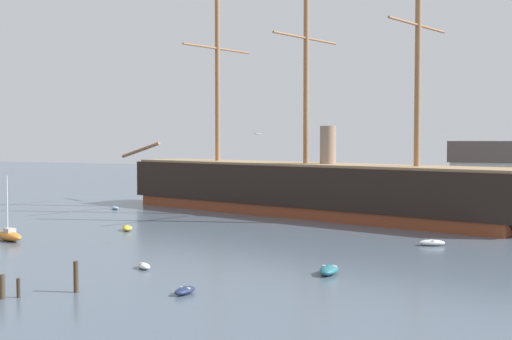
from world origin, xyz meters
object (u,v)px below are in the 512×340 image
Objects in this scene: dinghy_alongside_stern at (432,243)px; dinghy_foreground_right at (185,291)px; sailboat_mid_left at (9,235)px; mooring_piling_left_pair at (18,288)px; mooring_piling_nearest at (2,287)px; mooring_piling_midwater at (76,277)px; dinghy_near_centre at (144,266)px; dinghy_far_left at (115,208)px; dinghy_alongside_bow at (127,228)px; dinghy_distant_centre at (318,211)px; dinghy_mid_right at (329,270)px; tall_ship at (306,188)px; seagull_in_flight at (258,134)px.

dinghy_foreground_right is at bearing -112.13° from dinghy_alongside_stern.
sailboat_mid_left is 26.45m from mooring_piling_left_pair.
mooring_piling_nearest is 0.75× the size of mooring_piling_midwater.
dinghy_far_left is at bearing 129.17° from dinghy_near_centre.
dinghy_alongside_bow is (6.58, 11.08, -0.25)m from sailboat_mid_left.
sailboat_mid_left is 4.14× the size of mooring_piling_nearest.
mooring_piling_midwater reaches higher than dinghy_foreground_right.
dinghy_distant_centre is at bearing 17.58° from dinghy_far_left.
dinghy_distant_centre is 53.62m from mooring_piling_midwater.
dinghy_alongside_bow is at bearing -50.29° from dinghy_far_left.
dinghy_foreground_right is at bearing -48.95° from dinghy_far_left.
dinghy_near_centre is 12.53m from mooring_piling_nearest.
dinghy_mid_right is 43.57m from dinghy_distant_centre.
dinghy_alongside_bow is 31.98m from mooring_piling_left_pair.
sailboat_mid_left reaches higher than mooring_piling_midwater.
tall_ship is at bearing 92.27° from mooring_piling_midwater.
tall_ship reaches higher than mooring_piling_left_pair.
dinghy_mid_right reaches higher than dinghy_foreground_right.
mooring_piling_left_pair reaches higher than dinghy_near_centre.
dinghy_distant_centre is (-1.33, 44.80, -0.02)m from dinghy_near_centre.
sailboat_mid_left is 3.10× the size of mooring_piling_midwater.
dinghy_mid_right is at bearing 16.01° from dinghy_near_centre.
mooring_piling_left_pair is at bearing -99.27° from dinghy_near_centre.
dinghy_alongside_bow is 32.38m from mooring_piling_nearest.
dinghy_foreground_right is 1.10× the size of dinghy_distant_centre.
tall_ship reaches higher than dinghy_near_centre.
mooring_piling_nearest is 28.71m from seagull_in_flight.
dinghy_alongside_stern is at bearing 57.71° from mooring_piling_nearest.
dinghy_mid_right is 2.43× the size of mooring_piling_left_pair.
tall_ship is 25.62× the size of dinghy_alongside_bow.
dinghy_foreground_right is at bearing -122.74° from dinghy_mid_right.
dinghy_alongside_bow is at bearing 153.87° from dinghy_mid_right.
dinghy_mid_right is (6.59, 10.25, 0.11)m from dinghy_foreground_right.
sailboat_mid_left is at bearing 143.89° from mooring_piling_midwater.
mooring_piling_nearest is at bearing -46.18° from sailboat_mid_left.
mooring_piling_midwater is at bearing -87.73° from tall_ship.
mooring_piling_nearest reaches higher than dinghy_distant_centre.
mooring_piling_midwater is at bearing -86.61° from dinghy_near_centre.
dinghy_near_centre is (1.43, -40.32, -3.46)m from tall_ship.
tall_ship reaches higher than dinghy_foreground_right.
dinghy_far_left is at bearing -171.07° from tall_ship.
mooring_piling_midwater is at bearing -60.94° from dinghy_alongside_bow.
dinghy_alongside_stern is 19.74m from seagull_in_flight.
dinghy_mid_right reaches higher than dinghy_far_left.
dinghy_alongside_bow is 21.07m from seagull_in_flight.
dinghy_near_centre is at bearing -131.18° from dinghy_alongside_stern.
dinghy_alongside_stern is (4.60, 17.26, -0.06)m from dinghy_mid_right.
seagull_in_flight is (3.55, 13.97, 10.51)m from dinghy_near_centre.
dinghy_foreground_right is at bearing -24.76° from sailboat_mid_left.
dinghy_near_centre is 1.05× the size of dinghy_far_left.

